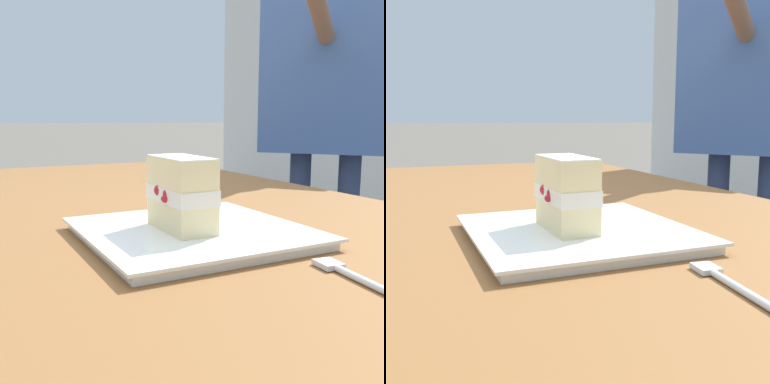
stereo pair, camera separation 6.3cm
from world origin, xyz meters
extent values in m
cylinder|color=brown|center=(0.77, -0.46, 0.37)|extent=(0.07, 0.07, 0.73)
cube|color=brown|center=(0.00, 0.00, 0.75)|extent=(1.67, 1.05, 0.04)
cube|color=white|center=(-0.24, -0.05, 0.78)|extent=(0.27, 0.27, 0.01)
cube|color=white|center=(-0.24, -0.05, 0.78)|extent=(0.29, 0.29, 0.00)
cube|color=beige|center=(-0.24, -0.03, 0.81)|extent=(0.11, 0.05, 0.04)
cube|color=white|center=(-0.24, -0.03, 0.83)|extent=(0.11, 0.06, 0.02)
sphere|color=#B21923|center=(-0.22, -0.01, 0.84)|extent=(0.02, 0.02, 0.02)
sphere|color=#B21923|center=(-0.25, -0.01, 0.84)|extent=(0.01, 0.01, 0.01)
sphere|color=#B21923|center=(-0.25, 0.00, 0.83)|extent=(0.01, 0.01, 0.01)
sphere|color=#B21923|center=(-0.21, -0.06, 0.83)|extent=(0.01, 0.01, 0.01)
cube|color=beige|center=(-0.24, -0.03, 0.86)|extent=(0.11, 0.05, 0.04)
cube|color=white|center=(-0.24, -0.03, 0.88)|extent=(0.11, 0.05, 0.00)
cylinder|color=silver|center=(-0.50, -0.11, 0.77)|extent=(0.14, 0.03, 0.01)
cube|color=silver|center=(-0.42, -0.12, 0.77)|extent=(0.03, 0.03, 0.01)
cylinder|color=navy|center=(0.51, -0.88, 0.41)|extent=(0.07, 0.07, 0.81)
cylinder|color=navy|center=(0.37, -0.98, 0.41)|extent=(0.07, 0.07, 0.81)
cube|color=#42609E|center=(0.44, -0.93, 1.10)|extent=(0.46, 0.42, 0.58)
cylinder|color=#9E7051|center=(0.30, -0.74, 1.25)|extent=(0.33, 0.40, 0.21)
camera|label=1|loc=(-0.78, 0.24, 0.94)|focal=43.34mm
camera|label=2|loc=(-0.81, 0.18, 0.94)|focal=43.34mm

